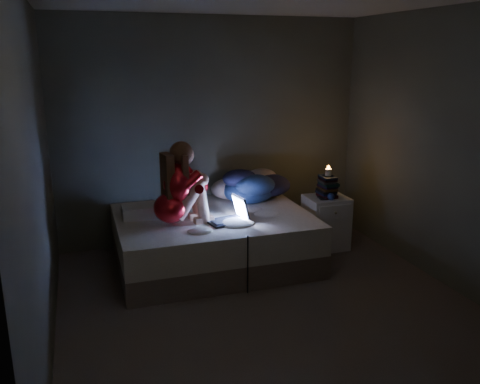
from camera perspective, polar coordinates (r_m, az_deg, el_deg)
name	(u,v)px	position (r m, az deg, el deg)	size (l,w,h in m)	color
floor	(270,309)	(4.56, 3.41, -13.14)	(3.60, 3.80, 0.02)	#493F3A
wall_back	(212,132)	(5.89, -3.25, 6.89)	(3.60, 0.02, 2.60)	#44473F
wall_front	(424,246)	(2.50, 20.21, -5.83)	(3.60, 0.02, 2.60)	#44473F
wall_left	(35,181)	(3.83, -22.33, 1.15)	(0.02, 3.80, 2.60)	#44473F
wall_right	(454,152)	(5.05, 23.19, 4.27)	(0.02, 3.80, 2.60)	#44473F
bed	(214,239)	(5.33, -3.04, -5.42)	(1.99, 1.49, 0.55)	#B2AD9F
pillow	(143,211)	(5.27, -11.04, -2.10)	(0.42, 0.30, 0.12)	beige
woman	(170,184)	(4.86, -8.01, 0.87)	(0.51, 0.33, 0.83)	#A60714
laptop	(227,210)	(4.96, -1.54, -2.02)	(0.38, 0.27, 0.27)	black
clothes_pile	(249,184)	(5.70, 1.01, 0.91)	(0.65, 0.52, 0.39)	navy
nightstand	(326,222)	(5.85, 9.75, -3.43)	(0.46, 0.41, 0.61)	silver
book_stack	(328,185)	(5.73, 9.96, 0.77)	(0.19, 0.25, 0.27)	black
candle	(328,170)	(5.69, 10.04, 2.48)	(0.07, 0.07, 0.08)	beige
phone	(322,198)	(5.68, 9.31, -0.68)	(0.07, 0.14, 0.01)	black
blue_orb	(331,197)	(5.63, 10.34, -0.52)	(0.08, 0.08, 0.08)	navy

